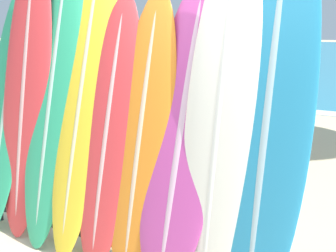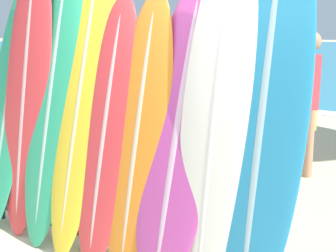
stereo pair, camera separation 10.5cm
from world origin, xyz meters
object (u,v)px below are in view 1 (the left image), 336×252
Objects in this scene: surfboard_slot_3 at (84,91)px; surfboard_slot_8 at (268,116)px; surfboard_slot_1 at (26,93)px; person_near_water at (205,96)px; person_mid_beach at (160,79)px; surfboard_slot_2 at (54,93)px; surfboard_slot_5 at (142,136)px; surfboard_slot_6 at (182,136)px; person_far_left at (229,117)px; surfboard_rack at (111,199)px; person_far_right at (303,98)px; surfboard_slot_4 at (109,132)px; surfboard_slot_0 at (7,106)px; surfboard_slot_7 at (220,120)px.

surfboard_slot_8 is at bearing -0.86° from surfboard_slot_3.
surfboard_slot_1 is 1.52× the size of person_near_water.
person_mid_beach reaches higher than person_near_water.
surfboard_slot_5 is (0.94, -0.05, -0.24)m from surfboard_slot_2.
person_near_water is (-0.53, 2.88, -0.41)m from surfboard_slot_3.
surfboard_slot_5 is 0.82× the size of surfboard_slot_8.
person_far_left is at bearing 106.48° from surfboard_slot_6.
person_far_left reaches higher than surfboard_rack.
surfboard_slot_1 is at bearing 178.90° from surfboard_slot_5.
surfboard_slot_5 is 1.18× the size of person_far_right.
surfboard_slot_8 reaches higher than surfboard_slot_6.
surfboard_slot_5 is at bearing -176.48° from surfboard_slot_6.
surfboard_slot_8 is 3.11m from person_far_right.
surfboard_slot_2 is at bearing 4.57° from surfboard_slot_1.
surfboard_slot_1 is 1.57× the size of person_far_left.
surfboard_slot_2 reaches higher than surfboard_slot_4.
surfboard_slot_0 is 1.35× the size of person_near_water.
person_mid_beach is (-1.42, 4.07, -0.31)m from surfboard_slot_1.
person_near_water is at bearing 93.82° from surfboard_slot_2.
surfboard_slot_0 is 1.24m from surfboard_slot_4.
surfboard_slot_2 is (0.59, 0.02, 0.16)m from surfboard_slot_0.
person_mid_beach is (-2.07, 4.03, -0.37)m from surfboard_slot_3.
surfboard_slot_6 is 1.25× the size of person_mid_beach.
surfboard_slot_7 is 5.25m from person_mid_beach.
person_far_left is (-0.21, 1.83, -0.16)m from surfboard_slot_5.
surfboard_slot_1 is at bearing 178.20° from surfboard_slot_4.
surfboard_slot_4 is at bearing 78.81° from person_mid_beach.
person_far_right is at bearing 69.29° from surfboard_slot_2.
surfboard_slot_3 is 1.03× the size of surfboard_slot_8.
surfboard_rack is 1.62× the size of person_mid_beach.
surfboard_slot_2 reaches higher than surfboard_slot_6.
surfboard_slot_2 reaches higher than person_mid_beach.
surfboard_slot_5 is at bearing 81.92° from person_mid_beach.
surfboard_slot_3 is at bearing 173.94° from surfboard_slot_5.
surfboard_slot_2 is 1.47× the size of person_mid_beach.
surfboard_slot_6 is at bearing -44.97° from person_far_right.
surfboard_slot_0 is at bearing -177.71° from surfboard_slot_3.
person_mid_beach is (-3.61, 4.05, -0.33)m from surfboard_slot_8.
surfboard_slot_4 is at bearing 121.72° from person_near_water.
surfboard_slot_6 is 1.35× the size of person_far_left.
surfboard_slot_8 is 1.44× the size of person_far_right.
surfboard_slot_4 is 0.30m from surfboard_slot_5.
surfboard_slot_5 is at bearing -6.06° from surfboard_slot_3.
surfboard_slot_5 is at bearing -2.99° from surfboard_slot_2.
surfboard_slot_0 is 4.22m from person_mid_beach.
person_near_water is (0.12, 2.93, -0.36)m from surfboard_slot_1.
person_mid_beach is (-2.37, 4.09, 0.45)m from surfboard_rack.
surfboard_slot_4 is 1.25× the size of person_near_water.
person_far_left is at bearing 122.44° from surfboard_slot_8.
surfboard_slot_7 is at bearing -1.09° from surfboard_slot_2.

